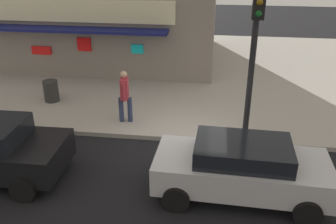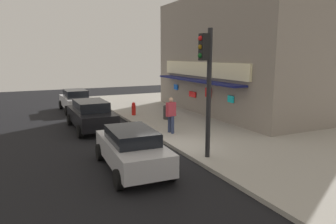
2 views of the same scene
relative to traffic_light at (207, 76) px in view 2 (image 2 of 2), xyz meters
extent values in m
plane|color=black|center=(-1.86, -0.45, -3.24)|extent=(53.82, 53.82, 0.00)
cube|color=#A39E93|center=(-1.86, 6.39, -3.16)|extent=(35.88, 13.68, 0.15)
cube|color=gray|center=(-7.60, 8.03, 0.75)|extent=(12.86, 7.25, 7.66)
cube|color=beige|center=(-7.60, 4.33, -0.13)|extent=(9.78, 0.16, 0.92)
cube|color=navy|center=(-7.60, 3.98, -0.83)|extent=(9.26, 0.90, 0.12)
cube|color=blue|center=(-11.11, 4.35, -1.60)|extent=(0.54, 0.08, 0.39)
cube|color=red|center=(-8.59, 4.35, -1.87)|extent=(0.87, 0.08, 0.36)
cube|color=red|center=(-6.63, 4.35, -1.53)|extent=(0.59, 0.08, 0.57)
cube|color=#19D8E5|center=(-4.32, 4.35, -1.65)|extent=(0.51, 0.08, 0.38)
cylinder|color=black|center=(0.00, 0.11, -0.69)|extent=(0.18, 0.18, 4.79)
cube|color=black|center=(0.00, -0.14, 1.04)|extent=(0.32, 0.28, 0.95)
sphere|color=red|center=(0.00, -0.29, 1.34)|extent=(0.18, 0.18, 0.18)
sphere|color=brown|center=(0.00, -0.29, 1.04)|extent=(0.18, 0.18, 0.18)
sphere|color=#0F4C19|center=(0.00, -0.29, 0.74)|extent=(0.18, 0.18, 0.18)
cylinder|color=red|center=(-9.25, 0.35, -2.76)|extent=(0.27, 0.27, 0.65)
sphere|color=red|center=(-9.25, 0.35, -2.36)|extent=(0.23, 0.23, 0.23)
cylinder|color=red|center=(-9.44, 0.35, -2.73)|extent=(0.12, 0.10, 0.10)
cylinder|color=red|center=(-9.05, 0.35, -2.73)|extent=(0.12, 0.10, 0.10)
cylinder|color=#2D2D2D|center=(-7.16, 1.81, -2.68)|extent=(0.55, 0.55, 0.81)
cylinder|color=navy|center=(-3.81, 0.49, -2.65)|extent=(0.18, 0.18, 0.86)
cylinder|color=navy|center=(-4.10, 0.45, -2.65)|extent=(0.18, 0.18, 0.86)
cube|color=#B2333F|center=(-3.95, 0.47, -1.88)|extent=(0.30, 0.48, 0.68)
sphere|color=tan|center=(-3.95, 0.47, -1.40)|extent=(0.22, 0.22, 0.22)
cylinder|color=#B2333F|center=(-3.98, 0.72, -1.92)|extent=(0.11, 0.11, 0.61)
cylinder|color=#B2333F|center=(-3.92, 0.22, -1.92)|extent=(0.11, 0.11, 0.61)
cube|color=#B7B7BC|center=(-0.31, -2.81, -2.56)|extent=(4.22, 1.87, 0.71)
cube|color=black|center=(-0.31, -2.81, -1.98)|extent=(2.30, 1.53, 0.44)
cylinder|color=black|center=(1.18, -2.01, -2.92)|extent=(0.65, 0.24, 0.64)
cylinder|color=black|center=(1.11, -3.73, -2.92)|extent=(0.65, 0.24, 0.64)
cylinder|color=black|center=(-1.73, -1.90, -2.92)|extent=(0.65, 0.24, 0.64)
cylinder|color=black|center=(-1.80, -3.62, -2.92)|extent=(0.65, 0.24, 0.64)
cube|color=silver|center=(-13.28, -2.66, -2.56)|extent=(4.06, 1.81, 0.71)
cube|color=black|center=(-13.28, -2.66, -1.95)|extent=(2.20, 1.49, 0.51)
cylinder|color=black|center=(-11.89, -1.77, -2.92)|extent=(0.64, 0.23, 0.64)
cylinder|color=black|center=(-11.85, -3.49, -2.92)|extent=(0.64, 0.23, 0.64)
cylinder|color=black|center=(-14.70, -1.83, -2.92)|extent=(0.64, 0.23, 0.64)
cylinder|color=black|center=(-14.66, -3.55, -2.92)|extent=(0.64, 0.23, 0.64)
cube|color=black|center=(-7.06, -2.84, -2.54)|extent=(4.52, 1.90, 0.74)
cube|color=black|center=(-7.06, -2.84, -1.92)|extent=(2.45, 1.57, 0.51)
cylinder|color=black|center=(-5.50, -1.90, -2.92)|extent=(0.64, 0.23, 0.64)
cylinder|color=black|center=(-5.47, -3.73, -2.92)|extent=(0.64, 0.23, 0.64)
cylinder|color=black|center=(-8.65, -1.94, -2.92)|extent=(0.64, 0.23, 0.64)
cylinder|color=black|center=(-8.62, -3.78, -2.92)|extent=(0.64, 0.23, 0.64)
camera|label=1|loc=(-1.11, -10.36, 2.53)|focal=39.13mm
camera|label=2|loc=(9.71, -6.15, 0.75)|focal=33.33mm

